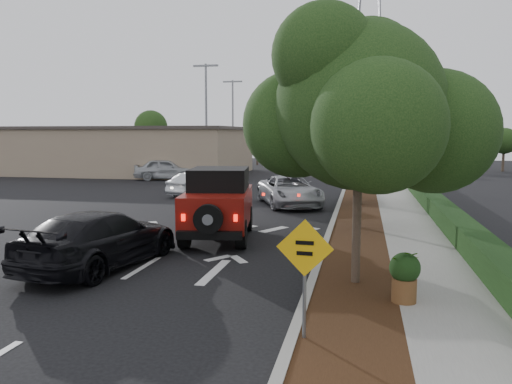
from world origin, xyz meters
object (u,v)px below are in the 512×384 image
(red_jeep, at_px, (219,203))
(black_suv_oncoming, at_px, (101,239))
(speed_hump_sign, at_px, (305,263))
(silver_suv_ahead, at_px, (289,191))

(red_jeep, relative_size, black_suv_oncoming, 0.92)
(black_suv_oncoming, distance_m, speed_hump_sign, 7.11)
(red_jeep, xyz_separation_m, silver_suv_ahead, (1.24, 8.16, -0.47))
(red_jeep, bearing_deg, black_suv_oncoming, -124.51)
(silver_suv_ahead, bearing_deg, black_suv_oncoming, -127.23)
(silver_suv_ahead, bearing_deg, speed_hump_sign, -103.32)
(red_jeep, xyz_separation_m, speed_hump_sign, (3.89, -8.19, 0.21))
(black_suv_oncoming, height_order, speed_hump_sign, speed_hump_sign)
(red_jeep, relative_size, speed_hump_sign, 2.36)
(silver_suv_ahead, relative_size, speed_hump_sign, 2.59)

